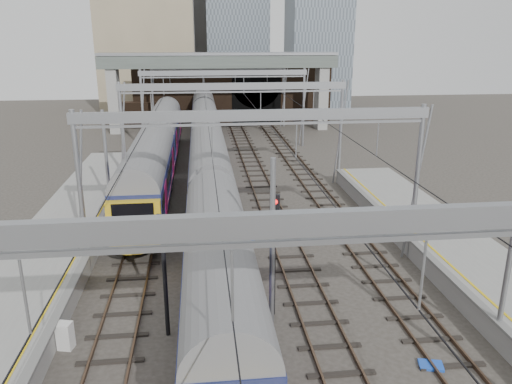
{
  "coord_description": "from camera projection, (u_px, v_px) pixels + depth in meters",
  "views": [
    {
      "loc": [
        -2.54,
        -15.0,
        11.12
      ],
      "look_at": [
        0.59,
        12.63,
        2.4
      ],
      "focal_mm": 35.0,
      "sensor_mm": 36.0,
      "label": 1
    }
  ],
  "objects": [
    {
      "name": "equip_cover_a",
      "position": [
        223.0,
        329.0,
        19.7
      ],
      "size": [
        0.91,
        0.73,
        0.1
      ],
      "primitive_type": "cube",
      "rotation": [
        0.0,
        0.0,
        -0.21
      ],
      "color": "blue",
      "rests_on": "ground"
    },
    {
      "name": "platform_left",
      "position": [
        5.0,
        327.0,
        18.93
      ],
      "size": [
        4.32,
        55.0,
        1.12
      ],
      "color": "gray",
      "rests_on": "ground"
    },
    {
      "name": "ground",
      "position": [
        279.0,
        361.0,
        17.82
      ],
      "size": [
        160.0,
        160.0,
        0.0
      ],
      "primitive_type": "plane",
      "color": "#38332D",
      "rests_on": "ground"
    },
    {
      "name": "retaining_wall",
      "position": [
        229.0,
        90.0,
        65.91
      ],
      "size": [
        28.0,
        2.75,
        9.0
      ],
      "color": "black",
      "rests_on": "ground"
    },
    {
      "name": "train_second",
      "position": [
        158.0,
        148.0,
        40.16
      ],
      "size": [
        2.8,
        32.34,
        4.81
      ],
      "color": "black",
      "rests_on": "ground"
    },
    {
      "name": "tracks",
      "position": [
        243.0,
        217.0,
        32.03
      ],
      "size": [
        14.4,
        80.0,
        0.22
      ],
      "color": "#4C3828",
      "rests_on": "ground"
    },
    {
      "name": "overhead_line",
      "position": [
        234.0,
        101.0,
        36.22
      ],
      "size": [
        16.8,
        80.0,
        8.0
      ],
      "color": "gray",
      "rests_on": "ground"
    },
    {
      "name": "equip_cover_b",
      "position": [
        246.0,
        240.0,
        28.3
      ],
      "size": [
        1.08,
        0.87,
        0.11
      ],
      "primitive_type": "cube",
      "rotation": [
        0.0,
        0.0,
        -0.24
      ],
      "color": "blue",
      "rests_on": "ground"
    },
    {
      "name": "signal_near_left",
      "position": [
        164.0,
        261.0,
        18.42
      ],
      "size": [
        0.4,
        0.47,
        5.03
      ],
      "rotation": [
        0.0,
        0.0,
        -0.34
      ],
      "color": "black",
      "rests_on": "ground"
    },
    {
      "name": "equip_cover_c",
      "position": [
        431.0,
        365.0,
        17.54
      ],
      "size": [
        0.94,
        0.77,
        0.1
      ],
      "primitive_type": "cube",
      "rotation": [
        0.0,
        0.0,
        -0.26
      ],
      "color": "blue",
      "rests_on": "ground"
    },
    {
      "name": "signal_near_centre",
      "position": [
        274.0,
        241.0,
        19.84
      ],
      "size": [
        0.41,
        0.48,
        5.31
      ],
      "rotation": [
        0.0,
        0.0,
        -0.3
      ],
      "color": "black",
      "rests_on": "ground"
    },
    {
      "name": "train_main",
      "position": [
        207.0,
        146.0,
        41.03
      ],
      "size": [
        2.69,
        62.31,
        4.67
      ],
      "color": "black",
      "rests_on": "ground"
    },
    {
      "name": "overbridge",
      "position": [
        220.0,
        70.0,
        59.26
      ],
      "size": [
        28.0,
        3.0,
        9.25
      ],
      "color": "gray",
      "rests_on": "ground"
    },
    {
      "name": "relay_cabinet",
      "position": [
        65.0,
        336.0,
        18.43
      ],
      "size": [
        0.62,
        0.56,
        1.06
      ],
      "primitive_type": "cube",
      "rotation": [
        0.0,
        0.0,
        -0.24
      ],
      "color": "silver",
      "rests_on": "ground"
    }
  ]
}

